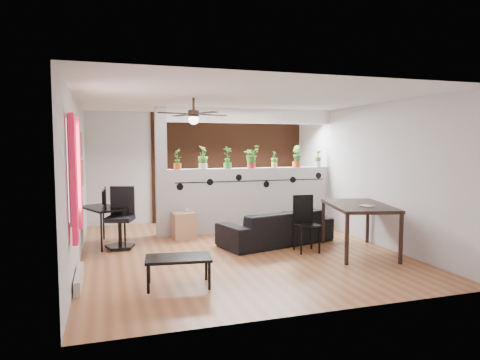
% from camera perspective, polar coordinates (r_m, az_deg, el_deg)
% --- Properties ---
extents(room_shell, '(6.30, 7.10, 2.90)m').
position_cam_1_polar(room_shell, '(7.46, -0.55, 0.50)').
color(room_shell, brown).
rests_on(room_shell, ground).
extents(partition_wall, '(3.60, 0.18, 1.35)m').
position_cam_1_polar(partition_wall, '(9.19, 1.51, -2.59)').
color(partition_wall, '#BCBCC1').
rests_on(partition_wall, ground).
extents(ceiling_header, '(3.60, 0.18, 0.30)m').
position_cam_1_polar(ceiling_header, '(9.13, 1.53, 8.53)').
color(ceiling_header, white).
rests_on(ceiling_header, room_shell).
extents(pier_column, '(0.22, 0.20, 2.60)m').
position_cam_1_polar(pier_column, '(8.70, -10.47, 1.05)').
color(pier_column, '#BCBCC1').
rests_on(pier_column, ground).
extents(brick_panel, '(3.90, 0.05, 2.60)m').
position_cam_1_polar(brick_panel, '(10.53, -1.09, 1.78)').
color(brick_panel, '#974D2C').
rests_on(brick_panel, ground).
extents(vine_decal, '(3.31, 0.01, 0.30)m').
position_cam_1_polar(vine_decal, '(9.05, 1.71, -0.12)').
color(vine_decal, black).
rests_on(vine_decal, partition_wall).
extents(window_assembly, '(0.09, 1.30, 1.55)m').
position_cam_1_polar(window_assembly, '(5.94, -21.23, 1.06)').
color(window_assembly, white).
rests_on(window_assembly, room_shell).
extents(baseboard_heater, '(0.08, 1.00, 0.18)m').
position_cam_1_polar(baseboard_heater, '(6.19, -20.66, -12.16)').
color(baseboard_heater, beige).
rests_on(baseboard_heater, ground).
extents(corkboard, '(0.03, 0.60, 0.45)m').
position_cam_1_polar(corkboard, '(8.09, -20.34, 0.89)').
color(corkboard, '#866140').
rests_on(corkboard, room_shell).
extents(framed_art, '(0.03, 0.34, 0.44)m').
position_cam_1_polar(framed_art, '(8.03, -20.49, 4.43)').
color(framed_art, '#8C7259').
rests_on(framed_art, room_shell).
extents(ceiling_fan, '(1.19, 1.19, 0.43)m').
position_cam_1_polar(ceiling_fan, '(6.96, -6.21, 8.51)').
color(ceiling_fan, black).
rests_on(ceiling_fan, room_shell).
extents(potted_plant_0, '(0.27, 0.28, 0.43)m').
position_cam_1_polar(potted_plant_0, '(8.73, -8.35, 2.90)').
color(potted_plant_0, '#C55017').
rests_on(potted_plant_0, partition_wall).
extents(potted_plant_1, '(0.27, 0.30, 0.47)m').
position_cam_1_polar(potted_plant_1, '(8.83, -4.97, 3.11)').
color(potted_plant_1, white).
rests_on(potted_plant_1, partition_wall).
extents(potted_plant_2, '(0.31, 0.31, 0.47)m').
position_cam_1_polar(potted_plant_2, '(8.96, -1.67, 3.14)').
color(potted_plant_2, green).
rests_on(potted_plant_2, partition_wall).
extents(potted_plant_3, '(0.32, 0.31, 0.48)m').
position_cam_1_polar(potted_plant_3, '(9.11, 1.52, 3.21)').
color(potted_plant_3, red).
rests_on(potted_plant_3, partition_wall).
extents(potted_plant_4, '(0.15, 0.19, 0.36)m').
position_cam_1_polar(potted_plant_4, '(9.30, 4.59, 2.86)').
color(potted_plant_4, gold).
rests_on(potted_plant_4, partition_wall).
extents(potted_plant_5, '(0.23, 0.27, 0.48)m').
position_cam_1_polar(potted_plant_5, '(9.51, 7.54, 3.24)').
color(potted_plant_5, '#E1421A').
rests_on(potted_plant_5, partition_wall).
extents(potted_plant_6, '(0.23, 0.24, 0.38)m').
position_cam_1_polar(potted_plant_6, '(9.74, 10.35, 2.93)').
color(potted_plant_6, silver).
rests_on(potted_plant_6, partition_wall).
extents(sofa, '(2.19, 1.29, 0.60)m').
position_cam_1_polar(sofa, '(8.08, 4.83, -6.34)').
color(sofa, black).
rests_on(sofa, ground).
extents(cube_shelf, '(0.47, 0.42, 0.52)m').
position_cam_1_polar(cube_shelf, '(8.55, -7.55, -6.01)').
color(cube_shelf, tan).
rests_on(cube_shelf, ground).
extents(cup, '(0.14, 0.14, 0.09)m').
position_cam_1_polar(cup, '(8.51, -7.24, -3.97)').
color(cup, gray).
rests_on(cup, cube_shelf).
extents(computer_desk, '(0.87, 1.11, 0.71)m').
position_cam_1_polar(computer_desk, '(8.23, -17.91, -3.92)').
color(computer_desk, black).
rests_on(computer_desk, ground).
extents(monitor, '(0.33, 0.06, 0.19)m').
position_cam_1_polar(monitor, '(8.36, -17.93, -2.67)').
color(monitor, black).
rests_on(monitor, computer_desk).
extents(office_chair, '(0.57, 0.58, 1.08)m').
position_cam_1_polar(office_chair, '(7.97, -15.61, -5.37)').
color(office_chair, black).
rests_on(office_chair, ground).
extents(dining_table, '(1.28, 1.72, 0.84)m').
position_cam_1_polar(dining_table, '(7.59, 15.56, -3.79)').
color(dining_table, black).
rests_on(dining_table, ground).
extents(book, '(0.21, 0.24, 0.02)m').
position_cam_1_polar(book, '(7.27, 16.20, -3.38)').
color(book, gray).
rests_on(book, dining_table).
extents(folding_chair, '(0.42, 0.42, 0.97)m').
position_cam_1_polar(folding_chair, '(7.56, 8.63, -5.04)').
color(folding_chair, black).
rests_on(folding_chair, ground).
extents(coffee_table, '(0.90, 0.57, 0.40)m').
position_cam_1_polar(coffee_table, '(5.73, -8.22, -10.51)').
color(coffee_table, black).
rests_on(coffee_table, ground).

